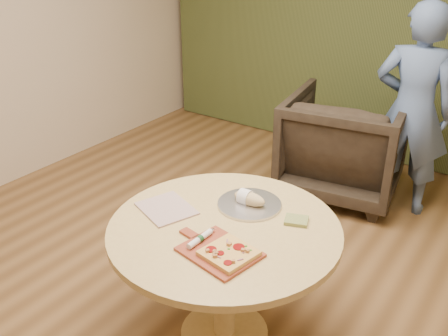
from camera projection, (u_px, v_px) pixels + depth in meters
room_shell at (193, 95)px, 2.46m from camera, size 5.04×6.04×2.84m
curtain at (386, 15)px, 4.60m from camera, size 4.80×0.14×2.78m
pedestal_table at (224, 248)px, 2.65m from camera, size 1.22×1.22×0.75m
pizza_paddle at (218, 251)px, 2.37m from camera, size 0.47×0.34×0.01m
flatbread_pizza at (229, 253)px, 2.32m from camera, size 0.26×0.26×0.04m
cutlery_roll at (200, 239)px, 2.43m from camera, size 0.04×0.20×0.03m
newspaper at (166, 209)px, 2.73m from camera, size 0.37×0.34×0.01m
serving_tray at (249, 204)px, 2.77m from camera, size 0.36×0.36×0.02m
bread_roll at (248, 198)px, 2.76m from camera, size 0.19×0.09×0.09m
green_packet at (296, 220)px, 2.61m from camera, size 0.15×0.14×0.02m
armchair at (345, 140)px, 4.27m from camera, size 1.08×1.03×0.98m
person_standing at (412, 111)px, 3.88m from camera, size 0.66×0.48×1.69m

